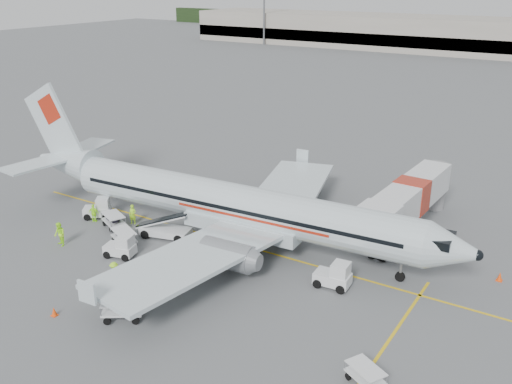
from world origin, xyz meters
TOP-DOWN VIEW (x-y plane):
  - ground at (0.00, 0.00)m, footprint 360.00×360.00m
  - stripe_lead at (0.00, 0.00)m, footprint 44.00×0.20m
  - stripe_cross at (14.00, -8.00)m, footprint 0.20×20.00m
  - terminal_west at (-40.00, 130.00)m, footprint 110.00×22.00m
  - mast_west at (-70.00, 118.00)m, footprint 3.20×1.20m
  - aircraft at (-0.82, 0.35)m, footprint 40.48×32.62m
  - jet_bridge at (10.08, 9.35)m, footprint 3.92×16.92m
  - belt_loader at (-6.04, -2.00)m, footprint 5.69×3.26m
  - tug_fore at (8.59, -2.00)m, footprint 2.50×1.56m
  - tug_mid at (-6.73, -6.40)m, footprint 2.48×1.80m
  - tug_aft at (-13.67, -2.09)m, footprint 2.65×2.43m
  - cart_loaded_a at (-7.86, -4.82)m, footprint 2.68×2.22m
  - cart_loaded_b at (-10.91, -2.90)m, footprint 2.62×2.15m
  - cart_empty_a at (-0.59, -12.35)m, footprint 2.83×2.56m
  - cart_empty_b at (14.24, -10.14)m, footprint 2.37×2.03m
  - cone_nose at (18.05, 4.82)m, footprint 0.41×0.41m
  - cone_port at (-2.46, 20.16)m, footprint 0.35×0.35m
  - cone_stbd at (-4.44, -14.39)m, footprint 0.37×0.37m
  - crew_a at (-10.08, -1.50)m, footprint 0.73×0.60m
  - crew_b at (-11.94, -7.58)m, footprint 1.11×0.97m
  - crew_c at (-4.10, -9.55)m, footprint 0.64×1.07m
  - crew_d at (-13.20, -2.93)m, footprint 1.01×0.65m

SIDE VIEW (x-z plane):
  - ground at x=0.00m, z-range 0.00..0.00m
  - stripe_lead at x=0.00m, z-range 0.00..0.01m
  - stripe_cross at x=14.00m, z-range 0.00..0.01m
  - cone_port at x=-2.46m, z-range 0.00..0.57m
  - cone_stbd at x=-4.44m, z-range 0.00..0.61m
  - cone_nose at x=18.05m, z-range 0.00..0.66m
  - cart_empty_b at x=14.24m, z-range 0.00..1.06m
  - cart_loaded_b at x=-10.91m, z-range 0.00..1.19m
  - cart_loaded_a at x=-7.86m, z-range 0.00..1.21m
  - cart_empty_a at x=-0.59m, z-range 0.00..1.27m
  - crew_d at x=-13.20m, z-range 0.00..1.59m
  - crew_c at x=-4.10m, z-range 0.00..1.63m
  - crew_a at x=-10.08m, z-range 0.00..1.72m
  - tug_mid at x=-6.73m, z-range 0.00..1.72m
  - tug_aft at x=-13.67m, z-range 0.00..1.79m
  - tug_fore at x=8.59m, z-range 0.00..1.86m
  - crew_b at x=-11.94m, z-range 0.00..1.92m
  - belt_loader at x=-6.04m, z-range 0.00..2.90m
  - jet_bridge at x=10.08m, z-range 0.00..4.41m
  - terminal_west at x=-40.00m, z-range 0.00..9.00m
  - aircraft at x=-0.82m, z-range 0.00..10.68m
  - mast_west at x=-70.00m, z-range 0.00..22.00m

